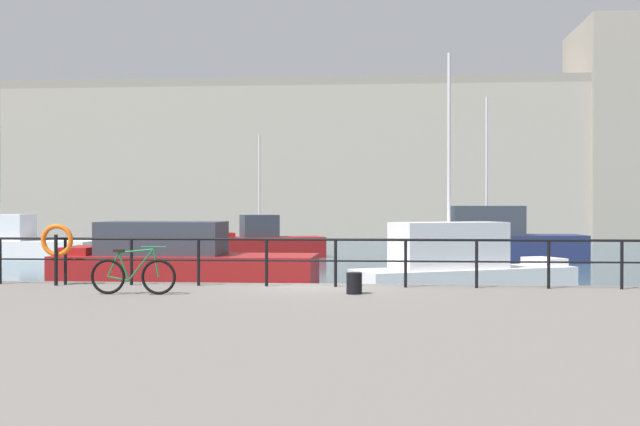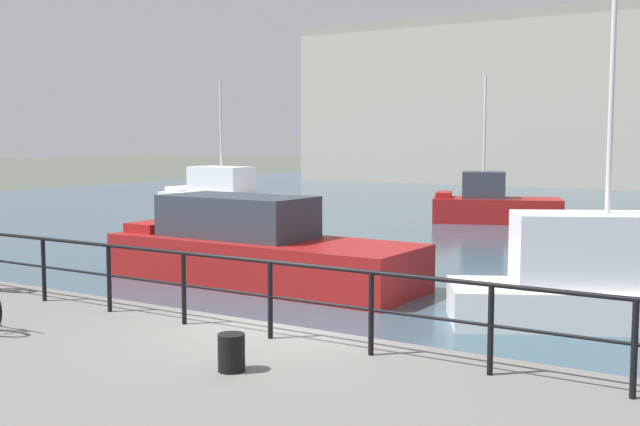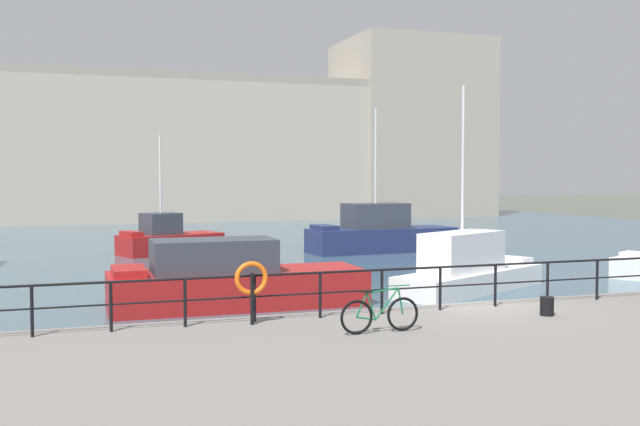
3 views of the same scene
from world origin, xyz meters
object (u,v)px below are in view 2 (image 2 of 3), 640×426
at_px(moored_blue_motorboat, 229,196).
at_px(moored_red_daysailer, 255,250).
at_px(mooring_bollard, 231,352).
at_px(moored_cabin_cruiser, 626,283).
at_px(moored_green_narrowboat, 493,205).

relative_size(moored_blue_motorboat, moored_red_daysailer, 1.04).
relative_size(moored_blue_motorboat, mooring_bollard, 18.80).
bearing_deg(mooring_bollard, moored_cabin_cruiser, 71.50).
height_order(moored_green_narrowboat, moored_blue_motorboat, moored_blue_motorboat).
relative_size(moored_cabin_cruiser, moored_blue_motorboat, 0.87).
xyz_separation_m(moored_cabin_cruiser, moored_blue_motorboat, (-20.92, 14.21, -0.03)).
distance_m(moored_cabin_cruiser, moored_red_daysailer, 8.57).
xyz_separation_m(moored_green_narrowboat, moored_red_daysailer, (-0.24, -16.55, 0.06)).
bearing_deg(moored_blue_motorboat, moored_red_daysailer, 133.91).
bearing_deg(mooring_bollard, moored_green_narrowboat, 102.55).
distance_m(moored_green_narrowboat, moored_blue_motorboat, 12.77).
xyz_separation_m(moored_blue_motorboat, mooring_bollard, (18.10, -22.63, 0.27)).
distance_m(moored_cabin_cruiser, moored_green_narrowboat, 18.32).
bearing_deg(moored_green_narrowboat, moored_cabin_cruiser, 96.66).
bearing_deg(moored_green_narrowboat, moored_blue_motorboat, -10.86).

